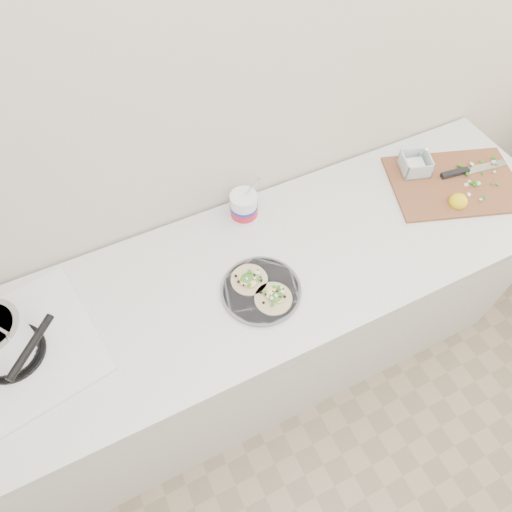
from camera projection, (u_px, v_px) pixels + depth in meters
name	position (u px, v px, depth m)	size (l,w,h in m)	color
counter	(250.00, 328.00, 1.94)	(2.44, 0.66, 0.90)	silver
stove	(4.00, 345.00, 1.33)	(0.54, 0.51, 0.23)	silver
taco_plate	(261.00, 289.00, 1.50)	(0.27, 0.27, 0.04)	#59585F
tub	(245.00, 205.00, 1.65)	(0.10, 0.10, 0.23)	white
cutboard	(452.00, 179.00, 1.79)	(0.58, 0.49, 0.08)	brown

